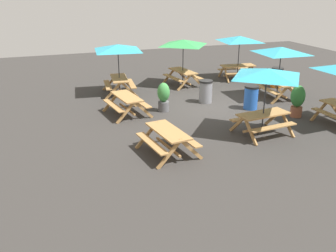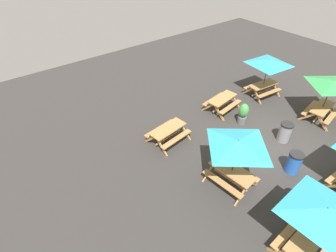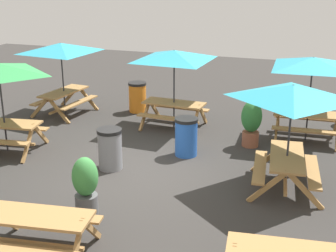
% 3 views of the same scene
% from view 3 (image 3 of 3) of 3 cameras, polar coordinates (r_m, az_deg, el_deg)
% --- Properties ---
extents(ground_plane, '(29.64, 29.64, 0.00)m').
position_cam_3_polar(ground_plane, '(11.17, -3.86, -5.17)').
color(ground_plane, '#33302D').
rests_on(ground_plane, ground).
extents(picnic_table_1, '(2.83, 2.83, 2.34)m').
position_cam_3_polar(picnic_table_1, '(12.97, 17.20, 6.69)').
color(picnic_table_1, '#A87A44').
rests_on(picnic_table_1, ground).
extents(picnic_table_2, '(1.97, 1.74, 0.81)m').
position_cam_3_polar(picnic_table_2, '(8.04, -15.66, -11.65)').
color(picnic_table_2, '#A87A44').
rests_on(picnic_table_2, ground).
extents(picnic_table_3, '(2.82, 2.82, 2.34)m').
position_cam_3_polar(picnic_table_3, '(13.43, 0.76, 7.93)').
color(picnic_table_3, '#A87A44').
rests_on(picnic_table_3, ground).
extents(picnic_table_6, '(2.19, 2.19, 2.34)m').
position_cam_3_polar(picnic_table_6, '(9.81, 14.91, 3.12)').
color(picnic_table_6, '#A87A44').
rests_on(picnic_table_6, ground).
extents(picnic_table_7, '(2.81, 2.81, 2.34)m').
position_cam_3_polar(picnic_table_7, '(15.09, -12.92, 8.68)').
color(picnic_table_7, '#A87A44').
rests_on(picnic_table_7, ground).
extents(trash_bin_gray, '(0.59, 0.59, 0.98)m').
position_cam_3_polar(trash_bin_gray, '(11.05, -7.08, -2.77)').
color(trash_bin_gray, gray).
rests_on(trash_bin_gray, ground).
extents(trash_bin_orange, '(0.59, 0.59, 0.98)m').
position_cam_3_polar(trash_bin_orange, '(15.34, -3.74, 3.56)').
color(trash_bin_orange, orange).
rests_on(trash_bin_orange, ground).
extents(trash_bin_blue, '(0.59, 0.59, 0.98)m').
position_cam_3_polar(trash_bin_blue, '(11.75, 2.23, -1.30)').
color(trash_bin_blue, blue).
rests_on(trash_bin_blue, ground).
extents(potted_plant_0, '(0.50, 0.50, 1.17)m').
position_cam_3_polar(potted_plant_0, '(9.09, -10.02, -7.05)').
color(potted_plant_0, '#59595B').
rests_on(potted_plant_0, ground).
extents(potted_plant_2, '(0.54, 0.54, 1.25)m').
position_cam_3_polar(potted_plant_2, '(12.47, 10.12, 0.51)').
color(potted_plant_2, '#935138').
rests_on(potted_plant_2, ground).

